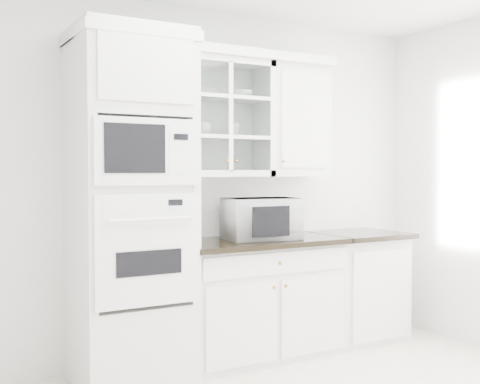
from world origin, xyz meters
TOP-DOWN VIEW (x-y plane):
  - room_shell at (0.00, 0.43)m, footprint 4.00×3.50m
  - oven_column at (-0.75, 1.42)m, footprint 0.76×0.68m
  - base_cabinet_run at (0.28, 1.45)m, footprint 1.32×0.67m
  - extra_base_cabinet at (1.28, 1.45)m, footprint 0.72×0.67m
  - upper_cabinet_glass at (0.03, 1.58)m, footprint 0.80×0.33m
  - upper_cabinet_solid at (0.71, 1.58)m, footprint 0.55×0.33m
  - crown_molding at (-0.07, 1.56)m, footprint 2.14×0.38m
  - countertop_microwave at (0.29, 1.41)m, footprint 0.61×0.54m
  - bowl_a at (-0.14, 1.60)m, footprint 0.28×0.28m
  - bowl_b at (0.21, 1.58)m, footprint 0.21×0.21m
  - cup_a at (-0.12, 1.58)m, footprint 0.15×0.15m
  - cup_b at (0.14, 1.58)m, footprint 0.13×0.13m

SIDE VIEW (x-z plane):
  - base_cabinet_run at x=0.28m, z-range 0.00..0.92m
  - extra_base_cabinet at x=1.28m, z-range 0.00..0.92m
  - countertop_microwave at x=0.29m, z-range 0.92..1.24m
  - oven_column at x=-0.75m, z-range 0.00..2.40m
  - cup_a at x=-0.12m, z-range 1.71..1.81m
  - cup_b at x=0.14m, z-range 1.71..1.81m
  - room_shell at x=0.00m, z-range 0.43..3.13m
  - upper_cabinet_glass at x=0.03m, z-range 1.40..2.30m
  - upper_cabinet_solid at x=0.71m, z-range 1.40..2.30m
  - bowl_a at x=-0.14m, z-range 2.01..2.07m
  - bowl_b at x=0.21m, z-range 2.01..2.07m
  - crown_molding at x=-0.07m, z-range 2.30..2.37m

